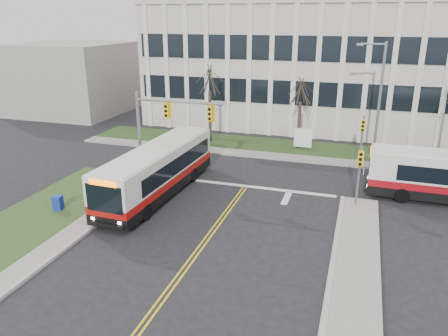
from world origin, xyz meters
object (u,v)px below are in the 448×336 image
at_px(newspaper_box_blue, 58,204).
at_px(newspaper_box_red, 93,213).
at_px(streetlight, 378,97).
at_px(directory_sign, 303,138).
at_px(bus_main, 158,172).

height_order(newspaper_box_blue, newspaper_box_red, same).
relative_size(streetlight, directory_sign, 4.60).
height_order(bus_main, newspaper_box_blue, bus_main).
xyz_separation_m(directory_sign, newspaper_box_blue, (-12.00, -16.53, -0.70)).
distance_m(streetlight, directory_sign, 6.96).
height_order(directory_sign, newspaper_box_blue, directory_sign).
bearing_deg(newspaper_box_red, streetlight, 44.70).
bearing_deg(bus_main, streetlight, 42.65).
bearing_deg(streetlight, bus_main, -139.74).
bearing_deg(bus_main, newspaper_box_red, -108.75).
bearing_deg(directory_sign, newspaper_box_red, -118.69).
bearing_deg(directory_sign, bus_main, -121.30).
relative_size(streetlight, bus_main, 0.79).
xyz_separation_m(newspaper_box_blue, newspaper_box_red, (2.70, -0.46, 0.00)).
xyz_separation_m(streetlight, bus_main, (-13.03, -11.03, -3.65)).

